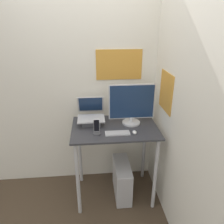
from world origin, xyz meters
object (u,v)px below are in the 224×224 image
(cell_phone, at_px, (97,130))
(computer_tower, at_px, (122,179))
(laptop, at_px, (91,117))
(mouse, at_px, (135,132))
(monitor, at_px, (132,105))
(keyboard, at_px, (117,133))

(cell_phone, relative_size, computer_tower, 0.36)
(laptop, relative_size, mouse, 4.59)
(monitor, distance_m, mouse, 0.32)
(laptop, bearing_deg, cell_phone, -78.59)
(keyboard, xyz_separation_m, computer_tower, (0.08, 0.13, -0.71))
(keyboard, xyz_separation_m, cell_phone, (-0.21, 0.01, 0.04))
(keyboard, bearing_deg, computer_tower, 59.05)
(monitor, xyz_separation_m, mouse, (-0.01, -0.25, -0.20))
(laptop, height_order, keyboard, laptop)
(mouse, distance_m, cell_phone, 0.39)
(keyboard, bearing_deg, laptop, 134.23)
(mouse, distance_m, computer_tower, 0.74)
(monitor, distance_m, computer_tower, 0.94)
(monitor, bearing_deg, laptop, 174.48)
(keyboard, xyz_separation_m, mouse, (0.18, -0.01, 0.01))
(cell_phone, bearing_deg, laptop, 101.41)
(monitor, height_order, keyboard, monitor)
(cell_phone, height_order, computer_tower, cell_phone)
(mouse, height_order, computer_tower, mouse)
(monitor, relative_size, mouse, 7.29)
(computer_tower, bearing_deg, cell_phone, -157.42)
(cell_phone, bearing_deg, computer_tower, 22.58)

